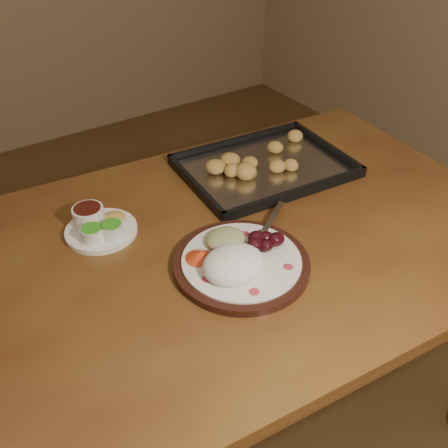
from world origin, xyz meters
TOP-DOWN VIEW (x-y plane):
  - ground at (0.00, 0.00)m, footprint 4.00×4.00m
  - dining_table at (0.11, -0.24)m, footprint 1.58×1.03m
  - dinner_plate at (0.10, -0.34)m, footprint 0.36×0.30m
  - condiment_saucer at (-0.10, -0.05)m, footprint 0.17×0.17m
  - baking_tray at (0.41, -0.04)m, footprint 0.49×0.38m

SIDE VIEW (x-z plane):
  - ground at x=0.00m, z-range 0.00..0.00m
  - dining_table at x=0.11m, z-range 0.28..1.03m
  - baking_tray at x=0.41m, z-range 0.74..0.79m
  - condiment_saucer at x=-0.10m, z-range 0.74..0.80m
  - dinner_plate at x=0.10m, z-range 0.74..0.81m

